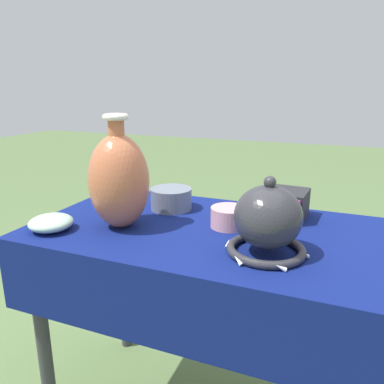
% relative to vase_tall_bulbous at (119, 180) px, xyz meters
% --- Properties ---
extents(display_table, '(1.07, 0.60, 0.73)m').
position_rel_vase_tall_bulbous_xyz_m(display_table, '(0.25, 0.07, -0.24)').
color(display_table, '#38383D').
rests_on(display_table, ground_plane).
extents(vase_tall_bulbous, '(0.18, 0.18, 0.34)m').
position_rel_vase_tall_bulbous_xyz_m(vase_tall_bulbous, '(0.00, 0.00, 0.00)').
color(vase_tall_bulbous, '#BC6642').
rests_on(vase_tall_bulbous, display_table).
extents(vase_dome_bell, '(0.22, 0.20, 0.21)m').
position_rel_vase_tall_bulbous_xyz_m(vase_dome_bell, '(0.45, -0.03, -0.06)').
color(vase_dome_bell, '#2D2D33').
rests_on(vase_dome_bell, display_table).
extents(mosaic_tile_box, '(0.13, 0.15, 0.09)m').
position_rel_vase_tall_bulbous_xyz_m(mosaic_tile_box, '(0.46, 0.27, -0.10)').
color(mosaic_tile_box, '#232328').
rests_on(mosaic_tile_box, display_table).
extents(bowl_shallow_celadon, '(0.13, 0.13, 0.05)m').
position_rel_vase_tall_bulbous_xyz_m(bowl_shallow_celadon, '(-0.18, -0.11, -0.12)').
color(bowl_shallow_celadon, '#A8CCB7').
rests_on(bowl_shallow_celadon, display_table).
extents(pot_squat_slate, '(0.14, 0.14, 0.07)m').
position_rel_vase_tall_bulbous_xyz_m(pot_squat_slate, '(0.07, 0.21, -0.11)').
color(pot_squat_slate, slate).
rests_on(pot_squat_slate, display_table).
extents(pot_squat_rose, '(0.11, 0.11, 0.06)m').
position_rel_vase_tall_bulbous_xyz_m(pot_squat_rose, '(0.31, 0.12, -0.11)').
color(pot_squat_rose, '#D19399').
rests_on(pot_squat_rose, display_table).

